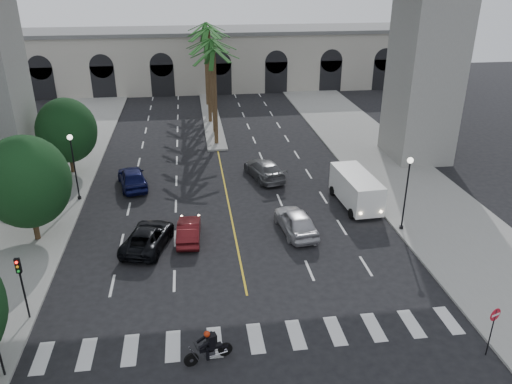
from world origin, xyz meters
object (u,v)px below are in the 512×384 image
(lamp_post_left_far, at_px, (74,162))
(traffic_signal_far, at_px, (21,278))
(motorcycle_rider, at_px, (210,347))
(car_e, at_px, (132,178))
(lamp_post_right, at_px, (407,188))
(car_a, at_px, (296,221))
(cargo_van, at_px, (356,189))
(do_not_enter_sign, at_px, (494,322))
(car_c, at_px, (148,237))
(car_b, at_px, (189,230))
(car_d, at_px, (264,169))

(lamp_post_left_far, relative_size, traffic_signal_far, 1.47)
(motorcycle_rider, xyz_separation_m, car_e, (-5.22, 20.78, 0.10))
(lamp_post_right, relative_size, car_a, 1.08)
(lamp_post_left_far, bearing_deg, car_e, 28.51)
(cargo_van, distance_m, do_not_enter_sign, 16.41)
(cargo_van, relative_size, do_not_enter_sign, 2.26)
(motorcycle_rider, xyz_separation_m, do_not_enter_sign, (12.78, -1.42, 1.15))
(lamp_post_right, height_order, car_c, lamp_post_right)
(motorcycle_rider, relative_size, car_b, 0.55)
(lamp_post_right, height_order, motorcycle_rider, lamp_post_right)
(lamp_post_right, bearing_deg, motorcycle_rider, -142.07)
(car_a, relative_size, cargo_van, 0.83)
(lamp_post_left_far, bearing_deg, traffic_signal_far, -89.60)
(lamp_post_right, bearing_deg, car_d, 126.64)
(traffic_signal_far, relative_size, car_b, 0.88)
(car_b, bearing_deg, car_e, -61.67)
(lamp_post_right, bearing_deg, car_b, 177.15)
(car_a, relative_size, do_not_enter_sign, 1.88)
(motorcycle_rider, xyz_separation_m, car_a, (6.45, 11.44, 0.08))
(car_e, bearing_deg, car_c, 87.75)
(lamp_post_left_far, bearing_deg, car_c, -53.94)
(car_a, bearing_deg, do_not_enter_sign, 109.65)
(lamp_post_right, relative_size, car_d, 0.97)
(motorcycle_rider, bearing_deg, lamp_post_left_far, 99.87)
(cargo_van, bearing_deg, car_c, -168.17)
(car_d, distance_m, cargo_van, 8.74)
(motorcycle_rider, height_order, car_a, car_a)
(lamp_post_left_far, distance_m, traffic_signal_far, 14.52)
(motorcycle_rider, distance_m, cargo_van, 19.04)
(car_a, height_order, car_e, car_e)
(car_a, xyz_separation_m, do_not_enter_sign, (6.34, -12.87, 1.07))
(car_d, height_order, cargo_van, cargo_van)
(car_c, relative_size, car_e, 1.02)
(motorcycle_rider, distance_m, car_e, 21.43)
(traffic_signal_far, bearing_deg, lamp_post_right, 15.98)
(car_a, bearing_deg, motorcycle_rider, 54.03)
(do_not_enter_sign, bearing_deg, traffic_signal_far, 145.78)
(car_d, height_order, car_e, car_e)
(car_c, xyz_separation_m, do_not_enter_sign, (16.19, -12.24, 1.19))
(motorcycle_rider, relative_size, car_a, 0.46)
(lamp_post_right, bearing_deg, do_not_enter_sign, -94.26)
(car_d, xyz_separation_m, cargo_van, (6.00, -6.33, 0.59))
(car_c, distance_m, do_not_enter_sign, 20.33)
(lamp_post_left_far, relative_size, car_b, 1.29)
(car_d, bearing_deg, car_e, -10.38)
(lamp_post_left_far, height_order, do_not_enter_sign, lamp_post_left_far)
(car_a, bearing_deg, traffic_signal_far, 18.63)
(car_e, xyz_separation_m, do_not_enter_sign, (18.00, -22.20, 1.05))
(lamp_post_right, height_order, do_not_enter_sign, lamp_post_right)
(car_a, relative_size, car_e, 0.98)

